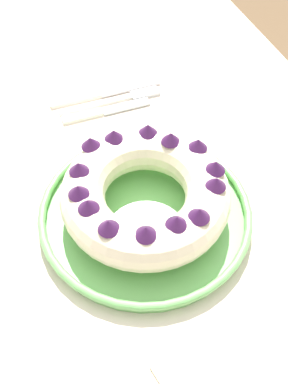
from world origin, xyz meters
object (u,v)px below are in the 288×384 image
Objects in this scene: serving_knife at (98,94)px; bundt_cake at (144,191)px; serving_dish at (144,211)px; cake_knife at (101,112)px; fork at (118,100)px.

bundt_cake is at bearing -8.06° from serving_knife.
bundt_cake is at bearing 11.86° from serving_dish.
cake_knife is at bearing -16.22° from serving_knife.
bundt_cake is 1.46× the size of cake_knife.
serving_knife is at bearing -129.55° from fork.
bundt_cake is at bearing -6.79° from fork.
serving_dish reaches higher than cake_knife.
serving_dish is 1.45× the size of serving_knife.
fork is 0.05m from cake_knife.
serving_knife is at bearing 165.50° from cake_knife.
serving_knife and cake_knife have the same top height.
serving_dish is at bearing -4.65° from cake_knife.
serving_dish is 0.28m from fork.
serving_dish is 1.91× the size of cake_knife.
serving_dish is at bearing -6.80° from fork.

